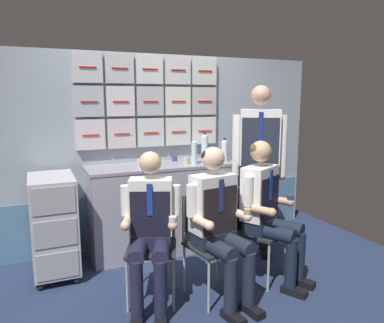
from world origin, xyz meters
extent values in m
cube|color=#232F4E|center=(0.00, 0.00, -0.02)|extent=(4.80, 4.80, 0.04)
cube|color=#94A3AE|center=(0.00, 1.38, 1.07)|extent=(4.20, 0.06, 2.15)
cube|color=teal|center=(0.00, 1.34, 0.31)|extent=(4.12, 0.01, 0.61)
cube|color=silver|center=(-0.64, 1.32, 1.30)|extent=(0.30, 0.06, 0.31)
cylinder|color=red|center=(-0.64, 1.28, 1.30)|extent=(0.17, 0.01, 0.01)
cube|color=silver|center=(-0.32, 1.32, 1.30)|extent=(0.30, 0.06, 0.31)
cylinder|color=red|center=(-0.32, 1.28, 1.30)|extent=(0.17, 0.01, 0.01)
cube|color=silver|center=(0.01, 1.32, 1.30)|extent=(0.30, 0.06, 0.31)
cylinder|color=red|center=(0.01, 1.28, 1.30)|extent=(0.17, 0.01, 0.01)
cube|color=silver|center=(0.34, 1.32, 1.30)|extent=(0.30, 0.06, 0.31)
cylinder|color=red|center=(0.34, 1.28, 1.30)|extent=(0.17, 0.01, 0.01)
cube|color=silver|center=(0.66, 1.32, 1.30)|extent=(0.30, 0.06, 0.31)
cylinder|color=red|center=(0.66, 1.28, 1.30)|extent=(0.17, 0.01, 0.01)
cube|color=#A6B0BB|center=(-0.64, 1.32, 1.64)|extent=(0.30, 0.06, 0.31)
cylinder|color=red|center=(-0.64, 1.28, 1.64)|extent=(0.17, 0.01, 0.01)
cube|color=silver|center=(-0.32, 1.32, 1.64)|extent=(0.30, 0.06, 0.31)
cylinder|color=red|center=(-0.32, 1.28, 1.64)|extent=(0.17, 0.01, 0.01)
cube|color=#ADACBA|center=(0.01, 1.32, 1.64)|extent=(0.30, 0.06, 0.31)
cylinder|color=red|center=(0.01, 1.28, 1.64)|extent=(0.17, 0.01, 0.01)
cube|color=silver|center=(0.34, 1.32, 1.64)|extent=(0.30, 0.06, 0.31)
cylinder|color=red|center=(0.34, 1.28, 1.64)|extent=(0.17, 0.01, 0.01)
cube|color=#B4B0B4|center=(0.66, 1.32, 1.64)|extent=(0.30, 0.06, 0.31)
cylinder|color=red|center=(0.66, 1.28, 1.64)|extent=(0.17, 0.01, 0.01)
cube|color=#B4B9C0|center=(-0.64, 1.32, 1.98)|extent=(0.30, 0.06, 0.31)
cylinder|color=red|center=(-0.64, 1.28, 1.98)|extent=(0.17, 0.01, 0.01)
cube|color=#B1B2BA|center=(-0.32, 1.32, 1.98)|extent=(0.30, 0.06, 0.31)
cylinder|color=red|center=(-0.32, 1.28, 1.98)|extent=(0.17, 0.01, 0.01)
cube|color=silver|center=(0.01, 1.32, 1.98)|extent=(0.30, 0.06, 0.31)
cylinder|color=red|center=(0.01, 1.28, 1.98)|extent=(0.17, 0.01, 0.01)
cube|color=silver|center=(0.34, 1.32, 1.98)|extent=(0.30, 0.06, 0.31)
cylinder|color=red|center=(0.34, 1.28, 1.98)|extent=(0.17, 0.01, 0.01)
cube|color=silver|center=(0.66, 1.32, 1.98)|extent=(0.30, 0.06, 0.31)
cylinder|color=red|center=(0.66, 1.28, 1.98)|extent=(0.17, 0.01, 0.01)
cube|color=red|center=(0.01, 1.33, 2.09)|extent=(0.20, 0.02, 0.05)
cube|color=#9F9AAA|center=(0.10, 1.09, 0.47)|extent=(1.64, 0.52, 0.93)
cube|color=gray|center=(0.10, 1.09, 0.95)|extent=(1.67, 0.53, 0.03)
sphere|color=black|center=(-1.22, 0.67, 0.04)|extent=(0.07, 0.07, 0.07)
sphere|color=black|center=(-0.91, 0.67, 0.04)|extent=(0.07, 0.07, 0.07)
sphere|color=black|center=(-1.22, 1.22, 0.04)|extent=(0.07, 0.07, 0.07)
sphere|color=black|center=(-0.91, 1.22, 0.04)|extent=(0.07, 0.07, 0.07)
cube|color=#B9B9BF|center=(-1.07, 0.95, 0.51)|extent=(0.40, 0.64, 0.89)
cube|color=#A4A4AB|center=(-1.07, 0.62, 0.22)|extent=(0.35, 0.01, 0.24)
cube|color=#A4A4AB|center=(-1.07, 0.62, 0.51)|extent=(0.35, 0.01, 0.24)
cube|color=#A4A4AB|center=(-1.07, 0.62, 0.81)|extent=(0.35, 0.01, 0.24)
cylinder|color=#28282D|center=(-1.07, 0.65, 0.94)|extent=(0.32, 0.02, 0.02)
cylinder|color=#A8AAAF|center=(-0.60, 0.03, 0.22)|extent=(0.02, 0.02, 0.44)
cylinder|color=#A8AAAF|center=(-0.26, -0.10, 0.22)|extent=(0.02, 0.02, 0.44)
cylinder|color=#A8AAAF|center=(-0.46, 0.36, 0.22)|extent=(0.02, 0.02, 0.44)
cylinder|color=#A8AAAF|center=(-0.13, 0.23, 0.22)|extent=(0.02, 0.02, 0.44)
cube|color=#212A28|center=(-0.36, 0.13, 0.45)|extent=(0.52, 0.52, 0.02)
cube|color=#212A28|center=(-0.29, 0.31, 0.66)|extent=(0.35, 0.16, 0.40)
cylinder|color=#A8AAAF|center=(-0.46, 0.36, 0.66)|extent=(0.02, 0.02, 0.40)
cylinder|color=#A8AAAF|center=(-0.13, 0.23, 0.66)|extent=(0.02, 0.02, 0.40)
cube|color=black|center=(-0.58, -0.17, 0.03)|extent=(0.17, 0.24, 0.06)
cube|color=black|center=(-0.41, -0.24, 0.03)|extent=(0.17, 0.24, 0.06)
cylinder|color=#1D1E35|center=(-0.56, -0.14, 0.28)|extent=(0.10, 0.10, 0.43)
cylinder|color=#1D1E35|center=(-0.40, -0.20, 0.28)|extent=(0.10, 0.10, 0.43)
cylinder|color=#1D1E35|center=(-0.50, 0.01, 0.51)|extent=(0.25, 0.38, 0.13)
cylinder|color=#1D1E35|center=(-0.34, -0.05, 0.51)|extent=(0.25, 0.38, 0.13)
cube|color=#1D1E35|center=(-0.36, 0.13, 0.52)|extent=(0.37, 0.30, 0.12)
cube|color=white|center=(-0.35, 0.15, 0.81)|extent=(0.39, 0.30, 0.45)
cube|color=black|center=(-0.39, 0.06, 0.77)|extent=(0.30, 0.13, 0.36)
cube|color=navy|center=(-0.39, 0.05, 0.89)|extent=(0.04, 0.02, 0.25)
cylinder|color=white|center=(-0.54, 0.22, 0.86)|extent=(0.08, 0.08, 0.25)
cylinder|color=#D9B78F|center=(-0.56, 0.12, 0.71)|extent=(0.15, 0.24, 0.07)
sphere|color=#D9B78F|center=(-0.60, 0.03, 0.71)|extent=(0.08, 0.08, 0.08)
cylinder|color=white|center=(-0.17, 0.07, 0.86)|extent=(0.08, 0.08, 0.25)
cylinder|color=#D9B78F|center=(-0.22, -0.01, 0.71)|extent=(0.15, 0.24, 0.07)
sphere|color=#D9B78F|center=(-0.26, -0.11, 0.71)|extent=(0.08, 0.08, 0.08)
cylinder|color=silver|center=(-0.26, -0.11, 0.75)|extent=(0.06, 0.06, 0.06)
sphere|color=#D9B78F|center=(-0.35, 0.15, 1.16)|extent=(0.18, 0.18, 0.18)
ellipsoid|color=brown|center=(-0.35, 0.16, 1.18)|extent=(0.22, 0.22, 0.13)
cylinder|color=#A8AAAF|center=(-0.01, -0.23, 0.22)|extent=(0.02, 0.02, 0.44)
cylinder|color=#A8AAAF|center=(0.34, -0.17, 0.22)|extent=(0.02, 0.02, 0.44)
cylinder|color=#A8AAAF|center=(-0.07, 0.13, 0.22)|extent=(0.02, 0.02, 0.44)
cylinder|color=#A8AAAF|center=(0.28, 0.19, 0.22)|extent=(0.02, 0.02, 0.44)
cube|color=#212A28|center=(0.13, -0.02, 0.45)|extent=(0.46, 0.46, 0.02)
cube|color=#212A28|center=(0.10, 0.17, 0.66)|extent=(0.37, 0.09, 0.40)
cylinder|color=#A8AAAF|center=(-0.07, 0.13, 0.66)|extent=(0.02, 0.02, 0.40)
cylinder|color=#A8AAAF|center=(0.28, 0.19, 0.66)|extent=(0.02, 0.02, 0.40)
cube|color=black|center=(0.11, -0.41, 0.03)|extent=(0.13, 0.23, 0.06)
cube|color=black|center=(0.29, -0.38, 0.03)|extent=(0.13, 0.23, 0.06)
cylinder|color=#1C2230|center=(0.10, -0.37, 0.28)|extent=(0.10, 0.10, 0.43)
cylinder|color=#1C2230|center=(0.28, -0.34, 0.28)|extent=(0.10, 0.10, 0.43)
cylinder|color=#1C2230|center=(0.07, -0.20, 0.51)|extent=(0.19, 0.39, 0.13)
cylinder|color=#1C2230|center=(0.25, -0.17, 0.51)|extent=(0.19, 0.39, 0.13)
cube|color=#1C2230|center=(0.13, -0.02, 0.52)|extent=(0.37, 0.25, 0.12)
cube|color=white|center=(0.13, 0.00, 0.82)|extent=(0.38, 0.26, 0.47)
cube|color=black|center=(0.15, -0.10, 0.78)|extent=(0.32, 0.07, 0.38)
cube|color=navy|center=(0.15, -0.11, 0.90)|extent=(0.04, 0.02, 0.27)
cylinder|color=white|center=(-0.07, -0.04, 0.87)|extent=(0.08, 0.08, 0.26)
cylinder|color=beige|center=(-0.04, -0.14, 0.72)|extent=(0.11, 0.25, 0.07)
sphere|color=beige|center=(-0.02, -0.24, 0.72)|extent=(0.08, 0.08, 0.08)
cylinder|color=white|center=(0.34, 0.03, 0.87)|extent=(0.08, 0.08, 0.26)
cylinder|color=beige|center=(0.33, -0.07, 0.72)|extent=(0.11, 0.25, 0.07)
sphere|color=beige|center=(0.35, -0.18, 0.72)|extent=(0.08, 0.08, 0.08)
cylinder|color=tan|center=(0.35, -0.18, 0.76)|extent=(0.06, 0.06, 0.06)
sphere|color=beige|center=(0.13, 0.00, 1.19)|extent=(0.19, 0.19, 0.19)
ellipsoid|color=black|center=(0.13, 0.01, 1.21)|extent=(0.21, 0.20, 0.13)
cylinder|color=#A8AAAF|center=(0.60, -0.14, 0.22)|extent=(0.02, 0.02, 0.44)
cylinder|color=#A8AAAF|center=(0.92, 0.03, 0.22)|extent=(0.02, 0.02, 0.44)
cylinder|color=#A8AAAF|center=(0.43, 0.17, 0.22)|extent=(0.02, 0.02, 0.44)
cylinder|color=#A8AAAF|center=(0.75, 0.35, 0.22)|extent=(0.02, 0.02, 0.44)
cube|color=#212A28|center=(0.67, 0.10, 0.45)|extent=(0.54, 0.54, 0.02)
cube|color=#212A28|center=(0.58, 0.27, 0.66)|extent=(0.34, 0.20, 0.40)
cylinder|color=#A8AAAF|center=(0.43, 0.17, 0.66)|extent=(0.02, 0.02, 0.40)
cylinder|color=#A8AAAF|center=(0.75, 0.35, 0.66)|extent=(0.02, 0.02, 0.40)
cube|color=black|center=(0.78, -0.28, 0.03)|extent=(0.19, 0.24, 0.06)
cube|color=black|center=(0.94, -0.19, 0.03)|extent=(0.19, 0.24, 0.06)
cylinder|color=#161F2E|center=(0.76, -0.25, 0.28)|extent=(0.10, 0.10, 0.43)
cylinder|color=#161F2E|center=(0.92, -0.15, 0.28)|extent=(0.10, 0.10, 0.43)
cylinder|color=#161F2E|center=(0.68, -0.09, 0.51)|extent=(0.30, 0.40, 0.13)
cylinder|color=#161F2E|center=(0.84, 0.00, 0.51)|extent=(0.30, 0.40, 0.13)
cube|color=#161F2E|center=(0.67, 0.10, 0.52)|extent=(0.40, 0.34, 0.12)
cube|color=white|center=(0.67, 0.12, 0.82)|extent=(0.42, 0.35, 0.48)
cube|color=black|center=(0.72, 0.03, 0.78)|extent=(0.30, 0.17, 0.39)
cube|color=navy|center=(0.72, 0.02, 0.91)|extent=(0.04, 0.03, 0.27)
cylinder|color=white|center=(0.48, 0.02, 0.88)|extent=(0.08, 0.08, 0.26)
cylinder|color=tan|center=(0.55, -0.07, 0.72)|extent=(0.18, 0.24, 0.07)
sphere|color=tan|center=(0.60, -0.16, 0.72)|extent=(0.08, 0.08, 0.08)
cylinder|color=white|center=(0.85, 0.22, 0.88)|extent=(0.08, 0.08, 0.26)
cylinder|color=tan|center=(0.89, 0.12, 0.72)|extent=(0.18, 0.24, 0.07)
sphere|color=tan|center=(0.94, 0.02, 0.72)|extent=(0.08, 0.08, 0.08)
cylinder|color=navy|center=(0.94, 0.02, 0.76)|extent=(0.06, 0.06, 0.06)
sphere|color=tan|center=(0.67, 0.12, 1.20)|extent=(0.19, 0.19, 0.19)
ellipsoid|color=brown|center=(0.66, 0.13, 1.22)|extent=(0.25, 0.24, 0.13)
cube|color=black|center=(0.85, 0.59, 0.03)|extent=(0.20, 0.25, 0.06)
cube|color=black|center=(1.02, 0.49, 0.03)|extent=(0.20, 0.25, 0.06)
cylinder|color=black|center=(0.87, 0.61, 0.52)|extent=(0.12, 0.12, 0.93)
cylinder|color=black|center=(1.03, 0.52, 0.52)|extent=(0.12, 0.12, 0.93)
cube|color=white|center=(0.95, 0.57, 1.27)|extent=(0.46, 0.40, 0.57)
cube|color=#212735|center=(0.89, 0.47, 1.24)|extent=(0.32, 0.20, 0.48)
cube|color=navy|center=(0.89, 0.46, 1.38)|extent=(0.04, 0.03, 0.32)
cylinder|color=white|center=(0.74, 0.69, 1.19)|extent=(0.08, 0.08, 0.63)
sphere|color=tan|center=(0.74, 0.69, 0.87)|extent=(0.08, 0.08, 0.08)
cylinder|color=white|center=(1.16, 0.45, 1.19)|extent=(0.08, 0.08, 0.63)
sphere|color=tan|center=(1.16, 0.45, 0.87)|extent=(0.08, 0.08, 0.08)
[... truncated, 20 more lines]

